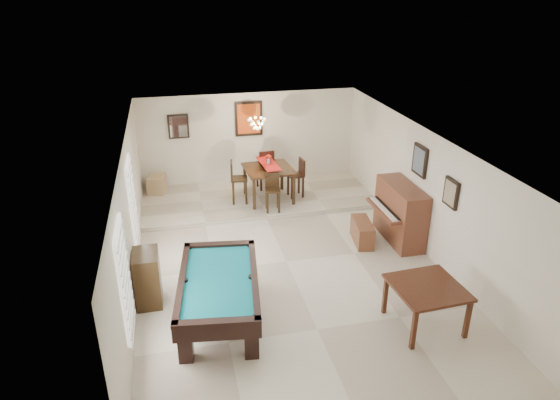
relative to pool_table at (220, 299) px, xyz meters
name	(u,v)px	position (x,y,z in m)	size (l,w,h in m)	color
ground_plane	(286,262)	(1.56, 1.60, -0.41)	(6.00, 9.00, 0.02)	beige
wall_back	(249,139)	(1.56, 6.10, 0.90)	(6.00, 0.04, 2.60)	silver
wall_front	(376,361)	(1.56, -2.90, 0.90)	(6.00, 0.04, 2.60)	silver
wall_left	(130,220)	(-1.44, 1.60, 0.90)	(0.04, 9.00, 2.60)	silver
wall_right	(425,192)	(4.56, 1.60, 0.90)	(0.04, 9.00, 2.60)	silver
ceiling	(287,142)	(1.56, 1.60, 2.20)	(6.00, 9.00, 0.04)	white
dining_step	(258,198)	(1.56, 4.85, -0.34)	(6.00, 2.50, 0.12)	beige
window_left_front	(124,279)	(-1.41, -0.60, 1.00)	(0.06, 1.00, 1.70)	white
window_left_rear	(132,202)	(-1.41, 2.20, 1.00)	(0.06, 1.00, 1.70)	white
pool_table	(220,299)	(0.00, 0.00, 0.00)	(1.31, 2.43, 0.81)	black
square_table	(425,306)	(3.35, -0.91, -0.02)	(1.12, 1.12, 0.77)	#36180D
upright_piano	(394,214)	(4.10, 2.01, 0.25)	(0.88, 1.57, 1.30)	brown
piano_bench	(362,232)	(3.40, 2.05, -0.15)	(0.35, 0.90, 0.50)	brown
apothecary_chest	(148,278)	(-1.20, 0.80, 0.10)	(0.45, 0.67, 1.01)	black
dining_table	(269,181)	(1.80, 4.59, 0.21)	(1.18, 1.18, 0.98)	black
flower_vase	(268,159)	(1.80, 4.59, 0.82)	(0.14, 0.14, 0.25)	#B3240F
dining_chair_south	(273,193)	(1.75, 3.86, 0.19)	(0.35, 0.35, 0.96)	black
dining_chair_north	(265,169)	(1.85, 5.34, 0.27)	(0.41, 0.41, 1.11)	black
dining_chair_west	(239,182)	(1.04, 4.57, 0.27)	(0.41, 0.41, 1.10)	black
dining_chair_east	(296,178)	(2.52, 4.61, 0.23)	(0.38, 0.38, 1.02)	black
corner_bench	(157,184)	(-1.04, 5.68, -0.05)	(0.42, 0.53, 0.47)	tan
chandelier	(257,120)	(1.56, 4.80, 1.80)	(0.44, 0.44, 0.60)	#FFE5B2
back_painting	(249,119)	(1.56, 6.06, 1.50)	(0.75, 0.06, 0.95)	#D84C14
back_mirror	(178,126)	(-0.34, 6.06, 1.40)	(0.55, 0.06, 0.65)	white
right_picture_upper	(420,161)	(4.52, 1.90, 1.50)	(0.06, 0.55, 0.65)	slate
right_picture_lower	(451,193)	(4.52, 0.60, 1.30)	(0.06, 0.45, 0.55)	gray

